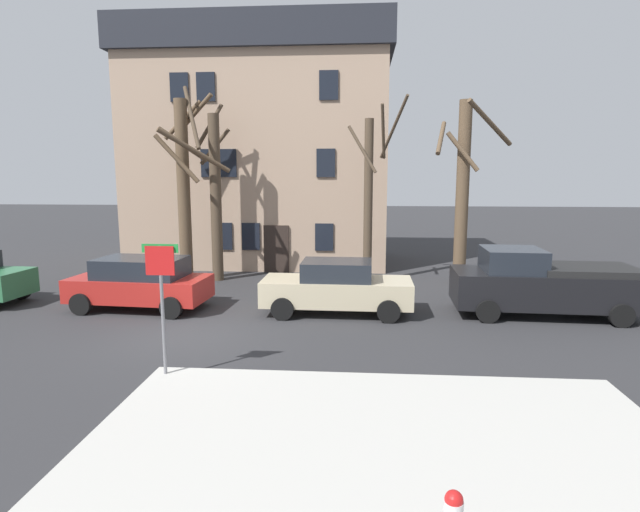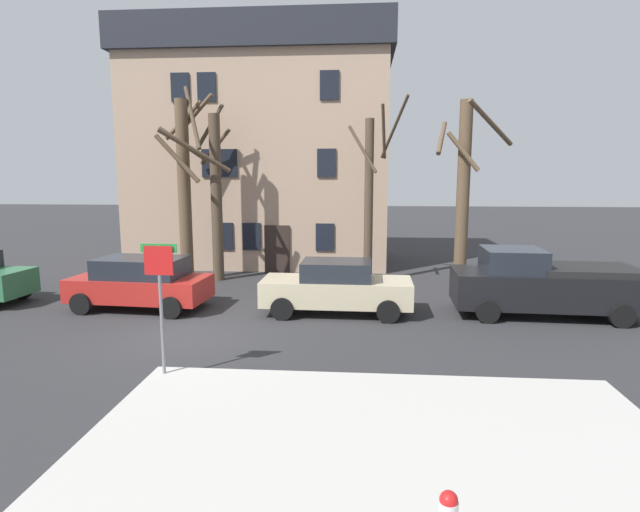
% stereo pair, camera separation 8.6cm
% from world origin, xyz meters
% --- Properties ---
extents(ground_plane, '(120.00, 120.00, 0.00)m').
position_xyz_m(ground_plane, '(0.00, 0.00, 0.00)').
color(ground_plane, '#2D2D30').
extents(sidewalk_slab, '(9.44, 7.59, 0.12)m').
position_xyz_m(sidewalk_slab, '(4.96, -6.44, 0.06)').
color(sidewalk_slab, '#B7B5AD').
rests_on(sidewalk_slab, ground_plane).
extents(building_main, '(12.50, 6.60, 11.12)m').
position_xyz_m(building_main, '(-0.24, 12.23, 5.64)').
color(building_main, tan).
rests_on(building_main, ground_plane).
extents(tree_bare_near, '(2.95, 3.18, 7.53)m').
position_xyz_m(tree_bare_near, '(-2.37, 7.01, 3.96)').
color(tree_bare_near, brown).
rests_on(tree_bare_near, ground_plane).
extents(tree_bare_mid, '(1.79, 2.12, 7.77)m').
position_xyz_m(tree_bare_mid, '(-1.25, 7.30, 3.65)').
color(tree_bare_mid, '#4C3D2D').
rests_on(tree_bare_mid, ground_plane).
extents(tree_bare_far, '(2.31, 2.31, 7.25)m').
position_xyz_m(tree_bare_far, '(4.98, 7.20, 3.53)').
color(tree_bare_far, '#4C3D2D').
rests_on(tree_bare_far, ground_plane).
extents(tree_bare_end, '(2.93, 2.92, 7.13)m').
position_xyz_m(tree_bare_end, '(8.60, 7.49, 3.79)').
color(tree_bare_end, brown).
rests_on(tree_bare_end, ground_plane).
extents(car_red_wagon, '(4.45, 2.37, 1.67)m').
position_xyz_m(car_red_wagon, '(-2.40, 2.55, 0.88)').
color(car_red_wagon, '#AD231E').
rests_on(car_red_wagon, ground_plane).
extents(car_beige_sedan, '(4.64, 2.05, 1.67)m').
position_xyz_m(car_beige_sedan, '(3.91, 2.49, 0.84)').
color(car_beige_sedan, '#C6B793').
rests_on(car_beige_sedan, ground_plane).
extents(pickup_truck_black, '(5.50, 2.50, 2.06)m').
position_xyz_m(pickup_truck_black, '(10.19, 2.77, 1.00)').
color(pickup_truck_black, black).
rests_on(pickup_truck_black, ground_plane).
extents(street_sign_pole, '(0.76, 0.07, 2.89)m').
position_xyz_m(street_sign_pole, '(0.53, -3.00, 2.02)').
color(street_sign_pole, slate).
rests_on(street_sign_pole, ground_plane).
extents(bicycle_leaning, '(1.74, 0.27, 1.03)m').
position_xyz_m(bicycle_leaning, '(-3.31, 5.78, 0.37)').
color(bicycle_leaning, black).
rests_on(bicycle_leaning, ground_plane).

